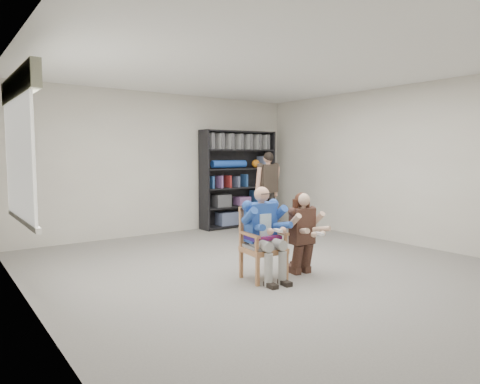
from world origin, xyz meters
TOP-DOWN VIEW (x-y plane):
  - room_shell at (0.00, 0.00)m, footprint 6.00×7.00m
  - floor at (0.00, 0.00)m, footprint 6.00×7.00m
  - window_left at (-2.95, 1.00)m, footprint 0.16×2.00m
  - armchair at (-0.41, -0.20)m, footprint 0.59×0.57m
  - seated_man at (-0.41, -0.20)m, footprint 0.60×0.77m
  - kneeling_woman at (0.17, -0.32)m, footprint 0.54×0.78m
  - bookshelf at (1.70, 3.28)m, footprint 1.80×0.38m
  - standing_man at (1.50, 2.01)m, footprint 0.51×0.29m

SIDE VIEW (x-z plane):
  - floor at x=0.00m, z-range -0.01..0.01m
  - armchair at x=-0.41m, z-range 0.00..0.92m
  - kneeling_woman at x=0.17m, z-range 0.00..1.09m
  - seated_man at x=-0.41m, z-range 0.00..1.20m
  - standing_man at x=1.50m, z-range 0.00..1.64m
  - bookshelf at x=1.70m, z-range 0.00..2.10m
  - room_shell at x=0.00m, z-range 0.00..2.80m
  - window_left at x=-2.95m, z-range 0.76..2.50m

